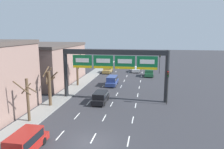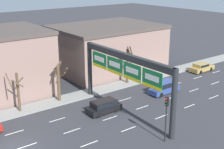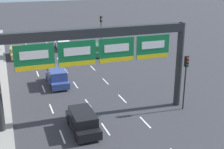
{
  "view_description": "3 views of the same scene",
  "coord_description": "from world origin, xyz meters",
  "px_view_note": "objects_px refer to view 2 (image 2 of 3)",
  "views": [
    {
      "loc": [
        4.95,
        -17.34,
        9.76
      ],
      "look_at": [
        0.21,
        10.09,
        4.35
      ],
      "focal_mm": 35.0,
      "sensor_mm": 36.0,
      "label": 1
    },
    {
      "loc": [
        26.01,
        -8.46,
        15.82
      ],
      "look_at": [
        -1.12,
        12.16,
        4.77
      ],
      "focal_mm": 50.0,
      "sensor_mm": 36.0,
      "label": 2
    },
    {
      "loc": [
        -6.52,
        -8.94,
        11.56
      ],
      "look_at": [
        1.37,
        13.42,
        3.45
      ],
      "focal_mm": 50.0,
      "sensor_mm": 36.0,
      "label": 3
    }
  ],
  "objects_px": {
    "tree_bare_closest": "(18,90)",
    "tree_bare_third": "(59,80)",
    "car_gold": "(201,67)",
    "suv_black": "(104,106)",
    "suv_blue": "(164,87)",
    "sign_gantry": "(125,69)",
    "traffic_light_near_gantry": "(166,110)",
    "tree_bare_second": "(128,63)"
  },
  "relations": [
    {
      "from": "suv_black",
      "to": "sign_gantry",
      "type": "bearing_deg",
      "value": 47.69
    },
    {
      "from": "sign_gantry",
      "to": "suv_blue",
      "type": "distance_m",
      "value": 9.82
    },
    {
      "from": "suv_black",
      "to": "traffic_light_near_gantry",
      "type": "distance_m",
      "value": 9.48
    },
    {
      "from": "tree_bare_closest",
      "to": "tree_bare_third",
      "type": "height_order",
      "value": "tree_bare_third"
    },
    {
      "from": "car_gold",
      "to": "suv_blue",
      "type": "height_order",
      "value": "suv_blue"
    },
    {
      "from": "sign_gantry",
      "to": "suv_black",
      "type": "height_order",
      "value": "sign_gantry"
    },
    {
      "from": "traffic_light_near_gantry",
      "to": "sign_gantry",
      "type": "bearing_deg",
      "value": 172.43
    },
    {
      "from": "tree_bare_second",
      "to": "suv_black",
      "type": "bearing_deg",
      "value": -55.16
    },
    {
      "from": "suv_black",
      "to": "suv_blue",
      "type": "bearing_deg",
      "value": 90.66
    },
    {
      "from": "sign_gantry",
      "to": "tree_bare_third",
      "type": "height_order",
      "value": "sign_gantry"
    },
    {
      "from": "sign_gantry",
      "to": "tree_bare_closest",
      "type": "distance_m",
      "value": 12.87
    },
    {
      "from": "tree_bare_closest",
      "to": "suv_blue",
      "type": "bearing_deg",
      "value": 71.51
    },
    {
      "from": "tree_bare_closest",
      "to": "car_gold",
      "type": "bearing_deg",
      "value": 84.68
    },
    {
      "from": "car_gold",
      "to": "suv_black",
      "type": "distance_m",
      "value": 23.05
    },
    {
      "from": "car_gold",
      "to": "suv_blue",
      "type": "relative_size",
      "value": 1.02
    },
    {
      "from": "sign_gantry",
      "to": "suv_blue",
      "type": "bearing_deg",
      "value": 101.82
    },
    {
      "from": "car_gold",
      "to": "tree_bare_third",
      "type": "xyz_separation_m",
      "value": [
        -2.96,
        -25.26,
        2.09
      ]
    },
    {
      "from": "suv_black",
      "to": "suv_blue",
      "type": "xyz_separation_m",
      "value": [
        -0.12,
        10.33,
        0.09
      ]
    },
    {
      "from": "traffic_light_near_gantry",
      "to": "tree_bare_closest",
      "type": "relative_size",
      "value": 0.99
    },
    {
      "from": "sign_gantry",
      "to": "tree_bare_closest",
      "type": "height_order",
      "value": "sign_gantry"
    },
    {
      "from": "tree_bare_closest",
      "to": "tree_bare_third",
      "type": "xyz_separation_m",
      "value": [
        -0.1,
        5.5,
        0.07
      ]
    },
    {
      "from": "suv_blue",
      "to": "tree_bare_second",
      "type": "bearing_deg",
      "value": -167.48
    },
    {
      "from": "traffic_light_near_gantry",
      "to": "tree_bare_third",
      "type": "relative_size",
      "value": 0.91
    },
    {
      "from": "tree_bare_third",
      "to": "suv_blue",
      "type": "bearing_deg",
      "value": 64.09
    },
    {
      "from": "tree_bare_second",
      "to": "sign_gantry",
      "type": "bearing_deg",
      "value": -42.11
    },
    {
      "from": "tree_bare_second",
      "to": "tree_bare_third",
      "type": "bearing_deg",
      "value": -90.43
    },
    {
      "from": "suv_black",
      "to": "tree_bare_third",
      "type": "height_order",
      "value": "tree_bare_third"
    },
    {
      "from": "car_gold",
      "to": "suv_black",
      "type": "bearing_deg",
      "value": -81.6
    },
    {
      "from": "car_gold",
      "to": "traffic_light_near_gantry",
      "type": "height_order",
      "value": "traffic_light_near_gantry"
    },
    {
      "from": "traffic_light_near_gantry",
      "to": "tree_bare_second",
      "type": "distance_m",
      "value": 17.37
    },
    {
      "from": "suv_black",
      "to": "tree_bare_second",
      "type": "distance_m",
      "value": 11.18
    },
    {
      "from": "traffic_light_near_gantry",
      "to": "tree_bare_third",
      "type": "bearing_deg",
      "value": -167.95
    },
    {
      "from": "sign_gantry",
      "to": "tree_bare_third",
      "type": "distance_m",
      "value": 9.45
    },
    {
      "from": "suv_black",
      "to": "tree_bare_closest",
      "type": "height_order",
      "value": "tree_bare_closest"
    },
    {
      "from": "sign_gantry",
      "to": "tree_bare_third",
      "type": "bearing_deg",
      "value": -151.82
    },
    {
      "from": "tree_bare_second",
      "to": "tree_bare_third",
      "type": "height_order",
      "value": "tree_bare_second"
    },
    {
      "from": "car_gold",
      "to": "suv_black",
      "type": "xyz_separation_m",
      "value": [
        3.37,
        -22.8,
        0.1
      ]
    },
    {
      "from": "traffic_light_near_gantry",
      "to": "suv_black",
      "type": "bearing_deg",
      "value": -174.75
    },
    {
      "from": "sign_gantry",
      "to": "tree_bare_second",
      "type": "relative_size",
      "value": 2.64
    },
    {
      "from": "traffic_light_near_gantry",
      "to": "tree_bare_third",
      "type": "distance_m",
      "value": 15.79
    },
    {
      "from": "sign_gantry",
      "to": "suv_blue",
      "type": "height_order",
      "value": "sign_gantry"
    },
    {
      "from": "sign_gantry",
      "to": "traffic_light_near_gantry",
      "type": "relative_size",
      "value": 3.25
    }
  ]
}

